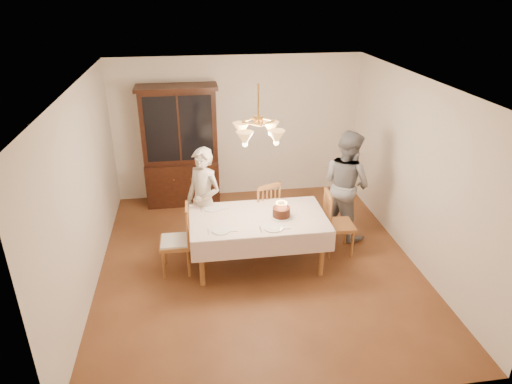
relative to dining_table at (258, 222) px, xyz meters
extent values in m
plane|color=#5C311A|center=(0.00, 0.00, -0.68)|extent=(5.00, 5.00, 0.00)
plane|color=white|center=(0.00, 0.00, 1.92)|extent=(5.00, 5.00, 0.00)
plane|color=silver|center=(0.00, 2.50, 0.62)|extent=(4.50, 0.00, 4.50)
plane|color=silver|center=(0.00, -2.50, 0.62)|extent=(4.50, 0.00, 4.50)
plane|color=silver|center=(-2.25, 0.00, 0.62)|extent=(0.00, 5.00, 5.00)
plane|color=silver|center=(2.25, 0.00, 0.62)|extent=(0.00, 5.00, 5.00)
cube|color=#92582A|center=(0.00, 0.00, 0.05)|extent=(1.80, 1.00, 0.04)
cube|color=white|center=(0.00, 0.00, 0.07)|extent=(1.90, 1.10, 0.01)
cylinder|color=#92582A|center=(-0.82, -0.42, -0.33)|extent=(0.07, 0.07, 0.71)
cylinder|color=#92582A|center=(0.82, -0.42, -0.33)|extent=(0.07, 0.07, 0.71)
cylinder|color=#92582A|center=(-0.82, 0.42, -0.33)|extent=(0.07, 0.07, 0.71)
cylinder|color=#92582A|center=(0.82, 0.42, -0.33)|extent=(0.07, 0.07, 0.71)
cube|color=black|center=(-1.05, 2.23, -0.28)|extent=(1.30, 0.50, 0.80)
cube|color=black|center=(-1.05, 2.28, 0.77)|extent=(1.30, 0.40, 1.30)
cube|color=black|center=(-1.05, 2.08, 0.77)|extent=(1.14, 0.01, 1.14)
cube|color=black|center=(-1.05, 2.23, 1.45)|extent=(1.38, 0.54, 0.06)
cube|color=#92582A|center=(0.18, 0.71, -0.23)|extent=(0.57, 0.55, 0.05)
cube|color=#92582A|center=(0.25, 0.53, 0.29)|extent=(0.38, 0.18, 0.06)
cylinder|color=#92582A|center=(0.28, 0.93, -0.47)|extent=(0.04, 0.04, 0.43)
cylinder|color=#92582A|center=(-0.05, 0.80, -0.47)|extent=(0.04, 0.04, 0.43)
cylinder|color=#92582A|center=(0.41, 0.62, -0.47)|extent=(0.04, 0.04, 0.43)
cylinder|color=#92582A|center=(0.07, 0.48, -0.47)|extent=(0.04, 0.04, 0.43)
cube|color=#92582A|center=(-1.17, -0.01, -0.23)|extent=(0.43, 0.44, 0.05)
cube|color=#92582A|center=(-0.98, -0.01, 0.29)|extent=(0.04, 0.40, 0.06)
cylinder|color=#92582A|center=(-1.33, 0.17, -0.47)|extent=(0.04, 0.04, 0.43)
cylinder|color=#92582A|center=(-1.34, -0.19, -0.47)|extent=(0.04, 0.04, 0.43)
cylinder|color=#92582A|center=(-0.99, 0.17, -0.47)|extent=(0.04, 0.04, 0.43)
cylinder|color=#92582A|center=(-1.00, -0.19, -0.47)|extent=(0.04, 0.04, 0.43)
cube|color=silver|center=(-1.17, -0.01, -0.20)|extent=(0.38, 0.40, 0.03)
cube|color=#92582A|center=(1.24, 0.14, -0.23)|extent=(0.44, 0.46, 0.05)
cube|color=#92582A|center=(1.05, 0.15, 0.29)|extent=(0.05, 0.40, 0.06)
cylinder|color=#92582A|center=(1.40, -0.05, -0.47)|extent=(0.04, 0.04, 0.43)
cylinder|color=#92582A|center=(1.42, 0.31, -0.47)|extent=(0.04, 0.04, 0.43)
cylinder|color=#92582A|center=(1.06, -0.03, -0.47)|extent=(0.04, 0.04, 0.43)
cylinder|color=#92582A|center=(1.08, 0.33, -0.47)|extent=(0.04, 0.04, 0.43)
imported|color=beige|center=(-0.73, 0.52, 0.13)|extent=(0.70, 0.68, 1.62)
imported|color=slate|center=(1.50, 0.69, 0.18)|extent=(0.97, 1.05, 1.73)
cylinder|color=white|center=(0.32, -0.05, 0.08)|extent=(0.30, 0.30, 0.01)
cylinder|color=#34150B|center=(0.32, -0.05, 0.15)|extent=(0.24, 0.24, 0.13)
cylinder|color=#598CD8|center=(0.39, -0.05, 0.26)|extent=(0.01, 0.01, 0.07)
sphere|color=#FFB23F|center=(0.39, -0.05, 0.30)|extent=(0.01, 0.01, 0.01)
cylinder|color=pink|center=(0.39, -0.02, 0.26)|extent=(0.01, 0.01, 0.07)
sphere|color=#FFB23F|center=(0.39, -0.02, 0.30)|extent=(0.01, 0.01, 0.01)
cylinder|color=#EACC66|center=(0.37, 0.00, 0.26)|extent=(0.01, 0.01, 0.07)
sphere|color=#FFB23F|center=(0.37, 0.00, 0.30)|extent=(0.01, 0.01, 0.01)
cylinder|color=#598CD8|center=(0.35, 0.02, 0.26)|extent=(0.01, 0.01, 0.07)
sphere|color=#FFB23F|center=(0.35, 0.02, 0.30)|extent=(0.01, 0.01, 0.01)
cylinder|color=pink|center=(0.32, 0.02, 0.26)|extent=(0.01, 0.01, 0.07)
sphere|color=#FFB23F|center=(0.32, 0.02, 0.30)|extent=(0.01, 0.01, 0.01)
cylinder|color=#EACC66|center=(0.30, 0.02, 0.26)|extent=(0.01, 0.01, 0.07)
sphere|color=#FFB23F|center=(0.30, 0.02, 0.30)|extent=(0.01, 0.01, 0.01)
cylinder|color=#598CD8|center=(0.27, 0.01, 0.26)|extent=(0.01, 0.01, 0.07)
sphere|color=#FFB23F|center=(0.27, 0.01, 0.30)|extent=(0.01, 0.01, 0.01)
cylinder|color=pink|center=(0.26, -0.01, 0.26)|extent=(0.01, 0.01, 0.07)
sphere|color=#FFB23F|center=(0.26, -0.01, 0.30)|extent=(0.01, 0.01, 0.01)
cylinder|color=#EACC66|center=(0.25, -0.03, 0.26)|extent=(0.01, 0.01, 0.07)
sphere|color=#FFB23F|center=(0.25, -0.03, 0.30)|extent=(0.01, 0.01, 0.01)
cylinder|color=#598CD8|center=(0.25, -0.06, 0.26)|extent=(0.01, 0.01, 0.07)
sphere|color=#FFB23F|center=(0.25, -0.06, 0.30)|extent=(0.01, 0.01, 0.01)
cylinder|color=pink|center=(0.26, -0.09, 0.26)|extent=(0.01, 0.01, 0.07)
sphere|color=#FFB23F|center=(0.26, -0.09, 0.30)|extent=(0.01, 0.01, 0.01)
cylinder|color=#EACC66|center=(0.27, -0.11, 0.26)|extent=(0.01, 0.01, 0.07)
sphere|color=#FFB23F|center=(0.27, -0.11, 0.30)|extent=(0.01, 0.01, 0.01)
cylinder|color=#598CD8|center=(0.30, -0.12, 0.26)|extent=(0.01, 0.01, 0.07)
sphere|color=#FFB23F|center=(0.30, -0.12, 0.30)|extent=(0.01, 0.01, 0.01)
cylinder|color=pink|center=(0.32, -0.12, 0.26)|extent=(0.01, 0.01, 0.07)
sphere|color=#FFB23F|center=(0.32, -0.12, 0.30)|extent=(0.01, 0.01, 0.01)
cylinder|color=#EACC66|center=(0.35, -0.11, 0.26)|extent=(0.01, 0.01, 0.07)
sphere|color=#FFB23F|center=(0.35, -0.11, 0.30)|extent=(0.01, 0.01, 0.01)
cylinder|color=#598CD8|center=(0.37, -0.10, 0.26)|extent=(0.01, 0.01, 0.07)
sphere|color=#FFB23F|center=(0.37, -0.10, 0.30)|extent=(0.01, 0.01, 0.01)
cylinder|color=pink|center=(0.39, -0.07, 0.26)|extent=(0.01, 0.01, 0.07)
sphere|color=#FFB23F|center=(0.39, -0.07, 0.30)|extent=(0.01, 0.01, 0.01)
cylinder|color=white|center=(-0.54, -0.32, 0.08)|extent=(0.25, 0.25, 0.02)
cube|color=silver|center=(-0.71, -0.32, 0.08)|extent=(0.01, 0.16, 0.01)
cube|color=silver|center=(-0.37, -0.32, 0.08)|extent=(0.10, 0.10, 0.01)
cylinder|color=white|center=(0.15, -0.35, 0.08)|extent=(0.26, 0.26, 0.02)
cube|color=silver|center=(-0.02, -0.35, 0.08)|extent=(0.01, 0.16, 0.01)
cube|color=silver|center=(0.33, -0.35, 0.08)|extent=(0.10, 0.10, 0.01)
cylinder|color=white|center=(-0.61, 0.35, 0.08)|extent=(0.26, 0.26, 0.02)
cube|color=silver|center=(-0.78, 0.35, 0.08)|extent=(0.01, 0.16, 0.01)
cube|color=silver|center=(-0.43, 0.35, 0.08)|extent=(0.10, 0.10, 0.01)
cylinder|color=#BF8C3F|center=(0.00, 0.00, 1.72)|extent=(0.02, 0.02, 0.40)
cylinder|color=#BF8C3F|center=(0.00, 0.00, 1.47)|extent=(0.12, 0.12, 0.10)
cone|color=#D8994C|center=(0.20, 0.20, 1.29)|extent=(0.22, 0.22, 0.18)
sphere|color=#FFD899|center=(0.20, 0.20, 1.22)|extent=(0.07, 0.07, 0.07)
cone|color=#D8994C|center=(-0.20, 0.20, 1.29)|extent=(0.22, 0.22, 0.18)
sphere|color=#FFD899|center=(-0.20, 0.20, 1.22)|extent=(0.07, 0.07, 0.07)
cone|color=#D8994C|center=(-0.20, -0.20, 1.29)|extent=(0.22, 0.22, 0.18)
sphere|color=#FFD899|center=(-0.20, -0.20, 1.22)|extent=(0.07, 0.07, 0.07)
cone|color=#D8994C|center=(0.20, -0.20, 1.29)|extent=(0.22, 0.22, 0.18)
sphere|color=#FFD899|center=(0.20, -0.20, 1.22)|extent=(0.07, 0.07, 0.07)
camera|label=1|loc=(-0.86, -5.56, 3.05)|focal=32.00mm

